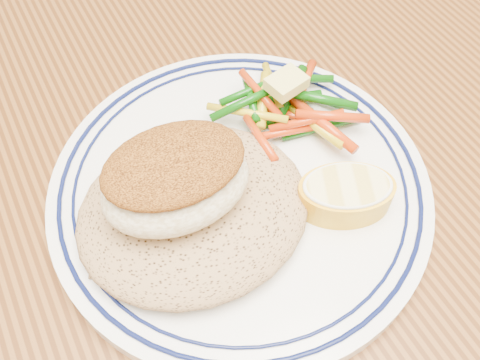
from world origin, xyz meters
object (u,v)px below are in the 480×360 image
object	(u,v)px
fish_fillet	(175,179)
lemon_wedge	(345,194)
rice_pilaf	(194,207)
plate	(240,189)
dining_table	(263,288)
vegetable_pile	(290,106)

from	to	relation	value
fish_fillet	lemon_wedge	distance (m)	0.11
rice_pilaf	fish_fillet	size ratio (longest dim) A/B	1.60
lemon_wedge	fish_fillet	bearing A→B (deg)	157.81
rice_pilaf	fish_fillet	world-z (taller)	fish_fillet
plate	lemon_wedge	xyz separation A→B (m)	(0.05, -0.05, 0.02)
dining_table	fish_fillet	xyz separation A→B (m)	(-0.05, 0.03, 0.16)
vegetable_pile	lemon_wedge	bearing A→B (deg)	-95.51
plate	rice_pilaf	world-z (taller)	rice_pilaf
vegetable_pile	plate	bearing A→B (deg)	-149.42
lemon_wedge	dining_table	bearing A→B (deg)	163.80
rice_pilaf	fish_fillet	distance (m)	0.03
rice_pilaf	fish_fillet	xyz separation A→B (m)	(-0.01, 0.00, 0.03)
dining_table	vegetable_pile	bearing A→B (deg)	50.39
vegetable_pile	rice_pilaf	bearing A→B (deg)	-155.24
rice_pilaf	lemon_wedge	distance (m)	0.10
rice_pilaf	lemon_wedge	world-z (taller)	rice_pilaf
dining_table	vegetable_pile	size ratio (longest dim) A/B	14.10
plate	fish_fillet	distance (m)	0.07
rice_pilaf	vegetable_pile	distance (m)	0.11
plate	fish_fillet	bearing A→B (deg)	-171.83
dining_table	lemon_wedge	size ratio (longest dim) A/B	19.84
plate	fish_fillet	xyz separation A→B (m)	(-0.05, -0.01, 0.05)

